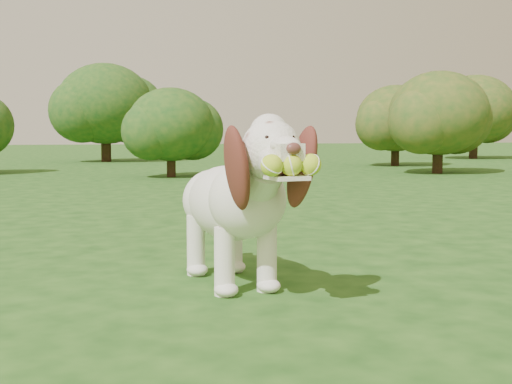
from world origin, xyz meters
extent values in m
plane|color=#173F12|center=(0.00, 0.00, 0.00)|extent=(80.00, 80.00, 0.00)
ellipsoid|color=white|center=(0.51, 0.34, 0.37)|extent=(0.38, 0.67, 0.34)
ellipsoid|color=white|center=(0.53, 0.10, 0.41)|extent=(0.36, 0.36, 0.33)
ellipsoid|color=white|center=(0.49, 0.56, 0.36)|extent=(0.33, 0.33, 0.30)
cylinder|color=white|center=(0.54, -0.03, 0.49)|extent=(0.20, 0.27, 0.26)
sphere|color=white|center=(0.55, -0.15, 0.62)|extent=(0.25, 0.25, 0.23)
sphere|color=white|center=(0.55, -0.13, 0.68)|extent=(0.16, 0.16, 0.15)
cube|color=white|center=(0.57, -0.28, 0.62)|extent=(0.11, 0.14, 0.06)
ellipsoid|color=#592D28|center=(0.57, -0.36, 0.63)|extent=(0.06, 0.04, 0.04)
cube|color=white|center=(0.57, -0.30, 0.52)|extent=(0.14, 0.16, 0.02)
ellipsoid|color=maroon|center=(0.42, -0.15, 0.55)|extent=(0.14, 0.23, 0.36)
ellipsoid|color=maroon|center=(0.69, -0.13, 0.55)|extent=(0.14, 0.22, 0.36)
cylinder|color=white|center=(0.48, 0.70, 0.40)|extent=(0.07, 0.17, 0.13)
cylinder|color=white|center=(0.43, 0.11, 0.15)|extent=(0.09, 0.09, 0.29)
cylinder|color=white|center=(0.63, 0.13, 0.15)|extent=(0.09, 0.09, 0.29)
cylinder|color=white|center=(0.40, 0.53, 0.15)|extent=(0.09, 0.09, 0.29)
cylinder|color=white|center=(0.59, 0.55, 0.15)|extent=(0.09, 0.09, 0.29)
sphere|color=#B7DF2C|center=(0.49, -0.34, 0.57)|extent=(0.09, 0.09, 0.08)
sphere|color=#B7DF2C|center=(0.57, -0.34, 0.57)|extent=(0.09, 0.09, 0.08)
sphere|color=#B7DF2C|center=(0.65, -0.33, 0.57)|extent=(0.09, 0.09, 0.08)
cylinder|color=#382314|center=(0.82, 13.67, 0.39)|extent=(0.24, 0.24, 0.77)
ellipsoid|color=#154618|center=(0.82, 13.67, 1.41)|extent=(2.31, 2.31, 1.96)
cylinder|color=#382314|center=(5.99, 7.20, 0.28)|extent=(0.18, 0.18, 0.56)
ellipsoid|color=#154618|center=(5.99, 7.20, 1.03)|extent=(1.69, 1.69, 1.44)
cylinder|color=#382314|center=(6.59, 9.75, 0.28)|extent=(0.17, 0.17, 0.55)
ellipsoid|color=#154618|center=(6.59, 9.75, 1.01)|extent=(1.66, 1.66, 1.41)
cylinder|color=#382314|center=(10.63, 12.70, 0.37)|extent=(0.23, 0.23, 0.74)
ellipsoid|color=#154618|center=(10.63, 12.70, 1.35)|extent=(2.21, 2.21, 1.88)
cylinder|color=#382314|center=(1.43, 7.58, 0.23)|extent=(0.14, 0.14, 0.45)
ellipsoid|color=#154618|center=(1.43, 7.58, 0.83)|extent=(1.36, 1.36, 1.15)
camera|label=1|loc=(-0.21, -2.48, 0.68)|focal=45.00mm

